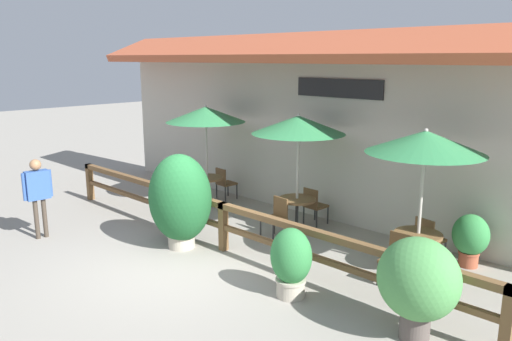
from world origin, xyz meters
TOP-DOWN VIEW (x-y plane):
  - ground_plane at (0.00, 0.00)m, footprint 60.00×60.00m
  - building_facade at (0.00, 4.10)m, footprint 14.28×1.49m
  - patio_railing at (0.00, 1.05)m, footprint 10.40×0.14m
  - patio_umbrella_near at (-2.52, 2.83)m, footprint 1.94×1.94m
  - dining_table_near at (-2.52, 2.83)m, footprint 0.80×0.80m
  - chair_near_streetside at (-2.53, 2.16)m, footprint 0.49×0.49m
  - chair_near_wallside at (-2.60, 3.50)m, footprint 0.46×0.46m
  - patio_umbrella_middle at (0.34, 2.87)m, footprint 1.94×1.94m
  - dining_table_middle at (0.34, 2.87)m, footprint 0.80×0.80m
  - chair_middle_streetside at (0.28, 2.26)m, footprint 0.46×0.46m
  - chair_middle_wallside at (0.33, 3.48)m, footprint 0.45×0.45m
  - patio_umbrella_far at (3.19, 2.62)m, footprint 1.94×1.94m
  - dining_table_far at (3.19, 2.62)m, footprint 0.80×0.80m
  - chair_far_streetside at (3.13, 2.01)m, footprint 0.44×0.44m
  - chair_far_wallside at (3.10, 3.22)m, footprint 0.50×0.50m
  - potted_plant_small_flowering at (-0.71, 0.59)m, footprint 1.29×1.16m
  - potted_plant_broad_leaf at (4.13, 0.66)m, footprint 1.08×0.97m
  - potted_plant_entrance_palm at (2.17, 0.46)m, footprint 0.67×0.60m
  - potted_plant_tall_tropical at (3.73, 3.55)m, footprint 0.64×0.57m
  - pedestrian at (-3.22, -1.08)m, footprint 0.25×0.58m

SIDE VIEW (x-z plane):
  - ground_plane at x=0.00m, z-range 0.00..0.00m
  - chair_near_streetside at x=-2.53m, z-range 0.05..0.89m
  - chair_near_wallside at x=-2.60m, z-range 0.05..0.89m
  - chair_middle_streetside at x=0.28m, z-range 0.05..0.89m
  - chair_middle_wallside at x=0.33m, z-range 0.05..0.89m
  - chair_far_streetside at x=3.13m, z-range 0.05..0.89m
  - chair_far_wallside at x=3.10m, z-range 0.05..0.89m
  - potted_plant_tall_tropical at x=3.73m, z-range 0.06..1.02m
  - dining_table_near at x=-2.52m, z-range 0.21..0.94m
  - dining_table_middle at x=0.34m, z-range 0.21..0.94m
  - dining_table_far at x=3.19m, z-range 0.21..0.94m
  - potted_plant_entrance_palm at x=2.17m, z-range 0.03..1.15m
  - patio_railing at x=0.00m, z-range 0.22..1.17m
  - potted_plant_broad_leaf at x=4.13m, z-range 0.12..1.52m
  - potted_plant_small_flowering at x=-0.71m, z-range 0.05..1.91m
  - pedestrian at x=-3.22m, z-range 0.24..1.89m
  - building_facade at x=0.00m, z-range 0.05..4.28m
  - patio_umbrella_near at x=-2.52m, z-range 1.03..3.55m
  - patio_umbrella_middle at x=0.34m, z-range 1.03..3.55m
  - patio_umbrella_far at x=3.19m, z-range 1.03..3.55m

